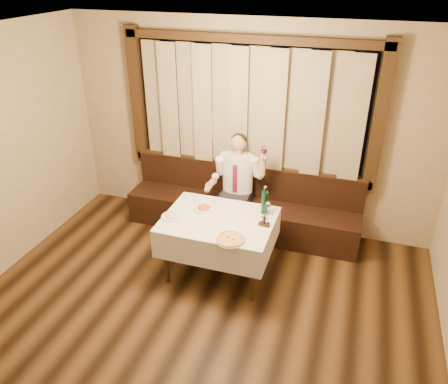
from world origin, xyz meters
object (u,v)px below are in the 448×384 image
(banquette, at_px, (242,209))
(green_bottle, at_px, (265,202))
(dining_table, at_px, (219,226))
(pizza, at_px, (230,239))
(pasta_cream, at_px, (171,214))
(cruet_caddy, at_px, (264,222))
(seated_man, at_px, (237,179))
(pasta_red, at_px, (204,206))

(banquette, distance_m, green_bottle, 1.05)
(dining_table, distance_m, pizza, 0.48)
(banquette, xyz_separation_m, dining_table, (0.00, -1.02, 0.34))
(banquette, bearing_deg, pizza, -79.49)
(pasta_cream, distance_m, cruet_caddy, 1.07)
(cruet_caddy, bearing_deg, dining_table, -170.81)
(pizza, height_order, cruet_caddy, cruet_caddy)
(seated_man, bearing_deg, pasta_cream, -113.56)
(pasta_cream, bearing_deg, pizza, -17.16)
(pasta_red, height_order, seated_man, seated_man)
(pizza, relative_size, pasta_red, 1.30)
(dining_table, height_order, pasta_red, pasta_red)
(dining_table, height_order, cruet_caddy, cruet_caddy)
(dining_table, height_order, pasta_cream, pasta_cream)
(pasta_cream, xyz_separation_m, seated_man, (0.47, 1.07, 0.03))
(pizza, distance_m, green_bottle, 0.71)
(banquette, height_order, pizza, banquette)
(pasta_red, bearing_deg, banquette, 74.92)
(pizza, height_order, seated_man, seated_man)
(pasta_red, xyz_separation_m, pasta_cream, (-0.30, -0.29, -0.00))
(pasta_cream, distance_m, seated_man, 1.17)
(banquette, bearing_deg, cruet_caddy, -62.27)
(pizza, distance_m, pasta_cream, 0.83)
(green_bottle, bearing_deg, pizza, -107.09)
(cruet_caddy, height_order, seated_man, seated_man)
(banquette, xyz_separation_m, pasta_red, (-0.23, -0.87, 0.48))
(pasta_red, relative_size, green_bottle, 0.72)
(pasta_red, bearing_deg, pasta_cream, -135.69)
(banquette, height_order, cruet_caddy, banquette)
(green_bottle, bearing_deg, seated_man, 129.49)
(green_bottle, bearing_deg, dining_table, -148.06)
(banquette, distance_m, seated_man, 0.52)
(banquette, relative_size, pizza, 9.91)
(pasta_cream, relative_size, seated_man, 0.17)
(banquette, height_order, green_bottle, green_bottle)
(pizza, xyz_separation_m, green_bottle, (0.21, 0.67, 0.13))
(banquette, bearing_deg, green_bottle, -57.51)
(cruet_caddy, bearing_deg, pasta_red, 177.38)
(pizza, distance_m, seated_man, 1.35)
(cruet_caddy, bearing_deg, seated_man, 130.42)
(pasta_cream, height_order, cruet_caddy, cruet_caddy)
(pasta_cream, bearing_deg, seated_man, 66.44)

